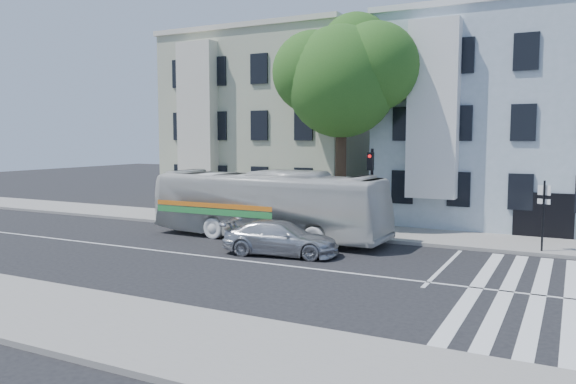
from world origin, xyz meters
The scene contains 11 objects.
ground centered at (0.00, 0.00, 0.00)m, with size 120.00×120.00×0.00m, color black.
sidewalk_far centered at (0.00, 8.00, 0.07)m, with size 80.00×4.00×0.15m, color gray.
sidewalk_near centered at (0.00, -8.00, 0.07)m, with size 80.00×4.00×0.15m, color gray.
building_left centered at (-7.00, 15.00, 5.50)m, with size 12.00×10.00×11.00m, color #A6AF93.
building_right centered at (7.00, 15.00, 5.50)m, with size 12.00×10.00×11.00m, color #9EB2BC.
street_tree centered at (0.06, 8.74, 7.83)m, with size 7.30×5.90×11.10m.
bus centered at (-2.05, 4.51, 1.60)m, with size 11.48×2.69×3.20m, color silver.
sedan centered at (0.17, 1.65, 0.68)m, with size 4.71×1.91×1.37m, color silver.
hedge centered at (-2.58, 6.65, 0.50)m, with size 8.50×0.84×0.70m, color #306822, non-canonical shape.
traffic_signal centered at (2.00, 7.39, 2.71)m, with size 0.44×0.53×4.19m.
far_sign_pole centered at (9.55, 6.52, 1.93)m, with size 0.50×0.25×2.86m.
Camera 1 is at (10.61, -18.05, 4.72)m, focal length 35.00 mm.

